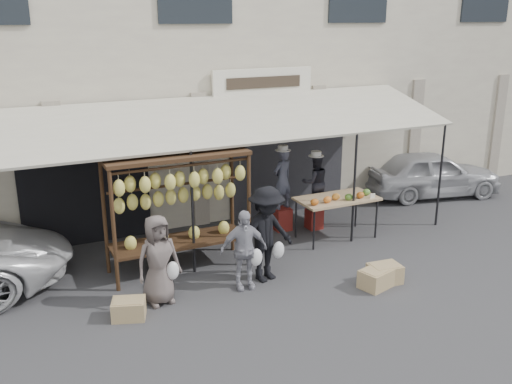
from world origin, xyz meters
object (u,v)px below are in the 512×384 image
Objects in this scene: customer_left at (158,260)px; crate_near_a at (376,279)px; crate_near_b at (385,274)px; vendor_left at (282,179)px; vendor_right at (315,182)px; customer_mid at (244,250)px; produce_table at (338,199)px; customer_right at (266,234)px; banana_rack at (178,190)px; crate_far at (129,309)px; sedan at (432,174)px.

customer_left is 2.81× the size of crate_near_a.
vendor_left is at bearing 97.91° from crate_near_b.
customer_mid is (-2.62, -1.99, -0.36)m from vendor_right.
crate_near_a is at bearing 75.75° from vendor_left.
produce_table is 1.30m from vendor_left.
customer_right is 3.18× the size of crate_near_b.
customer_mid is at bearing 179.03° from customer_right.
banana_rack is 4.73× the size of crate_near_b.
banana_rack is 2.92m from vendor_left.
vendor_left is at bearing 130.59° from produce_table.
sedan is at bearing 18.71° from crate_far.
customer_right is (-2.25, -1.14, 0.00)m from produce_table.
banana_rack reaches higher than customer_right.
produce_table is at bearing 16.79° from crate_far.
customer_mid is at bearing 154.89° from crate_near_a.
crate_near_b is (3.12, -2.05, -1.41)m from banana_rack.
crate_far is (-3.99, -2.41, -1.02)m from vendor_left.
crate_near_a is (-0.52, -2.97, -0.91)m from vendor_right.
vendor_left is 0.38× the size of sedan.
vendor_left is 0.88× the size of customer_left.
vendor_right reaches higher than customer_mid.
customer_right is 2.23m from crate_near_b.
customer_mid reaches higher than crate_far.
crate_near_a is at bearing -10.82° from crate_far.
produce_table is 1.19× the size of customer_mid.
banana_rack is 3.58m from produce_table.
sedan is (8.13, 2.66, -0.16)m from customer_left.
produce_table is 0.76m from vendor_right.
customer_mid is (0.77, -1.17, -0.86)m from banana_rack.
vendor_right is 2.46× the size of crate_far.
vendor_left is 2.64× the size of crate_far.
produce_table is 0.97× the size of customer_right.
customer_mid reaches higher than crate_near_a.
banana_rack is 7.65m from sedan.
vendor_left is at bearing 21.42° from banana_rack.
customer_left is at bearing -123.83° from banana_rack.
banana_rack reaches higher than sedan.
crate_near_b is (3.83, -1.00, -0.60)m from customer_left.
crate_near_a reaches higher than crate_far.
vendor_left is (2.69, 1.06, -0.40)m from banana_rack.
crate_far is at bearing 169.18° from crate_near_a.
customer_left is 1.98m from customer_right.
crate_near_a is (3.57, -1.09, -0.60)m from customer_left.
produce_table is 2.44m from crate_near_a.
produce_table is 1.27× the size of vendor_left.
banana_rack is at bearing 114.83° from sedan.
vendor_right is 5.24m from crate_far.
vendor_right is 0.72× the size of customer_right.
customer_right is 2.07m from crate_near_a.
customer_left is at bearing 26.49° from crate_far.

